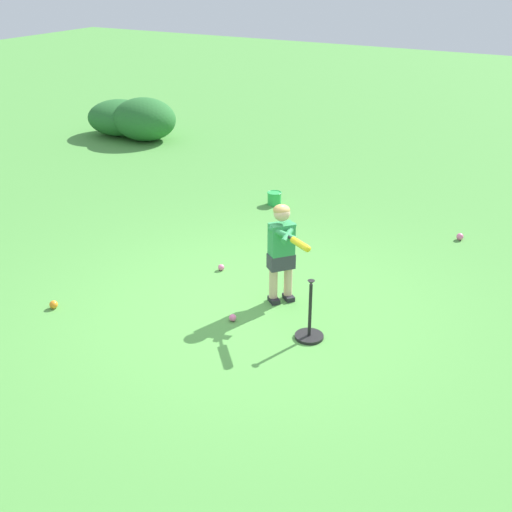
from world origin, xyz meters
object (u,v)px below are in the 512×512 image
(play_ball_center_lawn, at_px, (221,267))
(play_ball_near_batter, at_px, (460,237))
(play_ball_by_bucket, at_px, (233,318))
(child_batter, at_px, (283,245))
(batting_tee, at_px, (309,328))
(play_ball_behind_batter, at_px, (54,305))
(toy_bucket, at_px, (274,198))

(play_ball_center_lawn, height_order, play_ball_near_batter, play_ball_near_batter)
(play_ball_by_bucket, bearing_deg, child_batter, -21.56)
(play_ball_center_lawn, relative_size, play_ball_by_bucket, 0.98)
(play_ball_by_bucket, distance_m, play_ball_near_batter, 3.53)
(play_ball_near_batter, xyz_separation_m, batting_tee, (-3.11, 0.69, 0.06))
(play_ball_behind_batter, bearing_deg, play_ball_by_bucket, -68.68)
(play_ball_behind_batter, xyz_separation_m, play_ball_near_batter, (3.88, -3.26, 0.00))
(play_ball_behind_batter, relative_size, batting_tee, 0.14)
(child_batter, relative_size, play_ball_center_lawn, 14.61)
(batting_tee, bearing_deg, play_ball_by_bucket, 96.17)
(play_ball_near_batter, bearing_deg, toy_bucket, 90.06)
(play_ball_near_batter, bearing_deg, play_ball_by_bucket, 154.92)
(play_ball_near_batter, bearing_deg, child_batter, 154.11)
(child_batter, relative_size, play_ball_behind_batter, 12.30)
(toy_bucket, bearing_deg, play_ball_near_batter, -89.94)
(toy_bucket, bearing_deg, play_ball_by_bucket, -159.29)
(play_ball_by_bucket, xyz_separation_m, play_ball_near_batter, (3.20, -1.50, 0.01))
(play_ball_behind_batter, relative_size, toy_bucket, 0.41)
(play_ball_by_bucket, distance_m, batting_tee, 0.82)
(child_batter, distance_m, batting_tee, 0.95)
(child_batter, height_order, play_ball_by_bucket, child_batter)
(child_batter, xyz_separation_m, play_ball_center_lawn, (0.33, 0.96, -0.61))
(play_ball_center_lawn, bearing_deg, play_ball_by_bucket, -142.45)
(child_batter, relative_size, toy_bucket, 5.00)
(play_ball_behind_batter, xyz_separation_m, play_ball_by_bucket, (0.69, -1.77, -0.01))
(batting_tee, height_order, toy_bucket, batting_tee)
(play_ball_behind_batter, height_order, batting_tee, batting_tee)
(child_batter, distance_m, play_ball_center_lawn, 1.19)
(child_batter, height_order, toy_bucket, child_batter)
(play_ball_center_lawn, relative_size, play_ball_near_batter, 0.81)
(child_batter, relative_size, batting_tee, 1.74)
(play_ball_behind_batter, relative_size, play_ball_center_lawn, 1.19)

